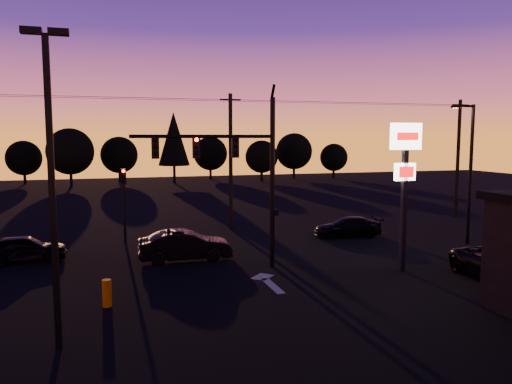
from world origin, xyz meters
TOP-DOWN VIEW (x-y plane):
  - ground at (0.00, 0.00)m, footprint 120.00×120.00m
  - lane_arrow at (0.50, 1.67)m, footprint 1.20×3.10m
  - traffic_signal_mast at (-0.10, 3.99)m, footprint 6.79×0.52m
  - secondary_signal at (-5.00, 11.49)m, footprint 0.30×0.31m
  - parking_lot_light at (-7.50, -3.00)m, footprint 1.25×0.30m
  - pylon_sign at (7.00, 1.50)m, footprint 1.50×0.28m
  - streetlight at (13.91, 5.50)m, footprint 1.55×0.35m
  - utility_pole_1 at (2.00, 14.00)m, footprint 1.40×0.26m
  - utility_pole_2 at (20.00, 14.00)m, footprint 1.40×0.26m
  - power_wires at (2.00, 14.00)m, footprint 36.00×1.22m
  - bollard at (-6.11, 0.38)m, footprint 0.33×0.33m
  - tree_1 at (-16.00, 53.00)m, footprint 4.54×4.54m
  - tree_2 at (-10.00, 48.00)m, footprint 5.77×5.78m
  - tree_3 at (-4.00, 52.00)m, footprint 4.95×4.95m
  - tree_4 at (3.00, 49.00)m, footprint 4.18×4.18m
  - tree_5 at (9.00, 54.00)m, footprint 4.95×4.95m
  - tree_6 at (15.00, 48.00)m, footprint 4.54×4.54m
  - tree_7 at (21.00, 51.00)m, footprint 5.36×5.36m
  - tree_8 at (27.00, 50.00)m, footprint 4.12×4.12m
  - car_left at (-9.99, 8.36)m, footprint 4.14×1.97m
  - car_mid at (-2.30, 6.39)m, footprint 4.67×1.81m
  - car_right at (8.34, 9.43)m, footprint 4.39×2.28m
  - suv_parked at (10.00, -1.41)m, footprint 3.13×5.45m

SIDE VIEW (x-z plane):
  - ground at x=0.00m, z-range 0.00..0.00m
  - lane_arrow at x=0.50m, z-range 0.00..0.01m
  - bollard at x=-6.11m, z-range 0.00..1.00m
  - car_right at x=8.34m, z-range 0.00..1.22m
  - car_left at x=-9.99m, z-range 0.00..1.37m
  - suv_parked at x=10.00m, z-range 0.00..1.43m
  - car_mid at x=-2.30m, z-range 0.00..1.52m
  - secondary_signal at x=-5.00m, z-range 0.69..5.04m
  - tree_8 at x=27.00m, z-range 0.53..5.71m
  - tree_1 at x=-16.00m, z-range 0.58..6.29m
  - tree_6 at x=15.00m, z-range 0.58..6.29m
  - tree_3 at x=-4.00m, z-range 0.63..6.86m
  - tree_5 at x=9.00m, z-range 0.63..6.86m
  - tree_7 at x=21.00m, z-range 0.69..7.43m
  - tree_2 at x=-10.00m, z-range 0.74..8.00m
  - streetlight at x=13.91m, z-range 0.42..8.42m
  - utility_pole_1 at x=2.00m, z-range 0.09..9.09m
  - utility_pole_2 at x=20.00m, z-range 0.09..9.09m
  - pylon_sign at x=7.00m, z-range 1.51..8.31m
  - traffic_signal_mast at x=-0.10m, z-range 0.65..9.23m
  - parking_lot_light at x=-7.50m, z-range 0.70..9.84m
  - tree_4 at x=3.00m, z-range 1.18..10.68m
  - power_wires at x=2.00m, z-range 8.53..8.60m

